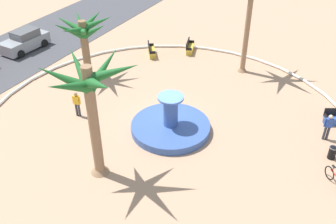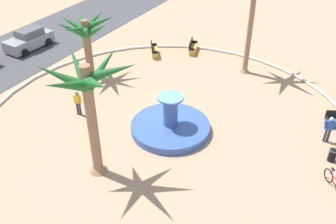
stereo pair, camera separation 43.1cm
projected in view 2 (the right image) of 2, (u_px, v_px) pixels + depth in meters
The scene contains 12 objects.
ground_plane at pixel (167, 124), 22.70m from camera, with size 80.00×80.00×0.00m, color tan.
plaza_curb at pixel (167, 123), 22.65m from camera, with size 22.33×22.33×0.20m, color silver.
fountain at pixel (170, 126), 21.98m from camera, with size 4.62×4.62×2.35m.
palm_tree_near_fountain at pixel (86, 34), 25.84m from camera, with size 4.18×4.04×4.50m.
palm_tree_mid_plaza at pixel (89, 95), 16.77m from camera, with size 4.40×4.15×6.30m.
bench_west at pixel (193, 48), 30.78m from camera, with size 1.68×0.96×1.00m.
bench_north at pixel (154, 51), 30.30m from camera, with size 1.59×1.34×1.00m.
trash_bin at pixel (332, 155), 19.76m from camera, with size 0.46×0.46×0.73m.
bicycle_red_frame at pixel (334, 182), 18.11m from camera, with size 1.31×1.20×0.94m.
person_cyclist_helmet at pixel (329, 128), 20.80m from camera, with size 0.32×0.50×1.65m.
person_cyclist_photo at pixel (78, 102), 23.01m from camera, with size 0.27×0.52×1.67m.
parked_car_second at pixel (29, 40), 31.19m from camera, with size 4.08×2.08×1.67m.
Camera 2 is at (-15.94, -9.11, 13.37)m, focal length 40.35 mm.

